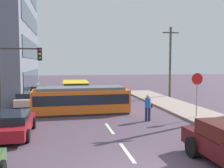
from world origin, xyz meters
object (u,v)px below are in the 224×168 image
(streetcar_tram, at_px, (81,100))
(parked_sedan_far, at_px, (28,99))
(parked_sedan_mid, at_px, (12,124))
(traffic_light_mast, at_px, (17,68))
(utility_pole_mid, at_px, (170,61))
(city_bus, at_px, (76,89))
(parked_sedan_furthest, at_px, (37,91))
(stop_sign, at_px, (197,86))
(pedestrian_crossing, at_px, (148,106))

(streetcar_tram, xyz_separation_m, parked_sedan_far, (-4.19, 3.96, -0.38))
(parked_sedan_mid, xyz_separation_m, traffic_light_mast, (-0.31, 4.09, 2.74))
(parked_sedan_far, xyz_separation_m, utility_pole_mid, (14.34, 3.53, 3.30))
(streetcar_tram, distance_m, parked_sedan_far, 5.78)
(city_bus, height_order, parked_sedan_furthest, city_bus)
(streetcar_tram, distance_m, city_bus, 7.93)
(streetcar_tram, height_order, stop_sign, stop_sign)
(parked_sedan_mid, xyz_separation_m, stop_sign, (11.18, 1.93, 1.57))
(city_bus, relative_size, pedestrian_crossing, 3.23)
(pedestrian_crossing, height_order, parked_sedan_furthest, pedestrian_crossing)
(traffic_light_mast, bearing_deg, parked_sedan_far, 90.36)
(pedestrian_crossing, distance_m, parked_sedan_mid, 8.09)
(city_bus, xyz_separation_m, traffic_light_mast, (-4.19, -9.16, 2.35))
(utility_pole_mid, bearing_deg, streetcar_tram, -143.57)
(parked_sedan_mid, height_order, traffic_light_mast, traffic_light_mast)
(stop_sign, height_order, utility_pole_mid, utility_pole_mid)
(streetcar_tram, bearing_deg, parked_sedan_far, 136.60)
(city_bus, distance_m, parked_sedan_furthest, 4.74)
(parked_sedan_mid, xyz_separation_m, parked_sedan_furthest, (-0.14, 15.72, 0.00))
(parked_sedan_mid, distance_m, stop_sign, 11.45)
(parked_sedan_furthest, height_order, traffic_light_mast, traffic_light_mast)
(city_bus, bearing_deg, parked_sedan_mid, -106.36)
(pedestrian_crossing, xyz_separation_m, stop_sign, (3.33, -0.03, 1.25))
(parked_sedan_mid, height_order, utility_pole_mid, utility_pole_mid)
(streetcar_tram, distance_m, utility_pole_mid, 12.95)
(streetcar_tram, relative_size, traffic_light_mast, 1.44)
(parked_sedan_mid, distance_m, traffic_light_mast, 4.93)
(parked_sedan_mid, bearing_deg, traffic_light_mast, 94.29)
(parked_sedan_far, xyz_separation_m, stop_sign, (11.51, -7.34, 1.57))
(parked_sedan_furthest, xyz_separation_m, utility_pole_mid, (14.14, -2.91, 3.30))
(city_bus, xyz_separation_m, parked_sedan_furthest, (-4.03, 2.48, -0.40))
(pedestrian_crossing, bearing_deg, city_bus, 109.34)
(traffic_light_mast, bearing_deg, streetcar_tram, 16.47)
(streetcar_tram, relative_size, parked_sedan_furthest, 1.52)
(pedestrian_crossing, xyz_separation_m, traffic_light_mast, (-8.15, 2.12, 2.43))
(parked_sedan_furthest, bearing_deg, stop_sign, -50.61)
(pedestrian_crossing, height_order, stop_sign, stop_sign)
(city_bus, xyz_separation_m, stop_sign, (7.29, -11.31, 1.17))
(parked_sedan_mid, xyz_separation_m, utility_pole_mid, (14.00, 12.81, 3.30))
(pedestrian_crossing, height_order, traffic_light_mast, traffic_light_mast)
(city_bus, distance_m, utility_pole_mid, 10.53)
(parked_sedan_mid, bearing_deg, pedestrian_crossing, 14.07)
(parked_sedan_far, bearing_deg, city_bus, 43.18)
(pedestrian_crossing, xyz_separation_m, parked_sedan_mid, (-7.84, -1.97, -0.32))
(utility_pole_mid, bearing_deg, parked_sedan_furthest, 168.36)
(parked_sedan_furthest, bearing_deg, traffic_light_mast, -90.81)
(pedestrian_crossing, bearing_deg, streetcar_tram, 140.02)
(parked_sedan_far, height_order, traffic_light_mast, traffic_light_mast)
(city_bus, bearing_deg, streetcar_tram, -90.26)
(streetcar_tram, height_order, traffic_light_mast, traffic_light_mast)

